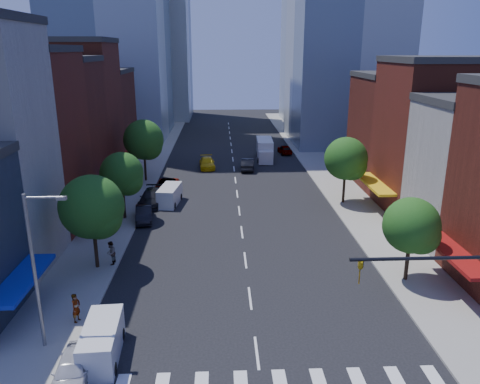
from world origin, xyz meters
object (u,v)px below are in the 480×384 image
object	(u,v)px
traffic_car_oncoming	(248,164)
traffic_car_far	(285,149)
pedestrian_far	(111,253)
parked_car_front	(73,370)
pedestrian_near	(76,308)
parked_car_third	(166,186)
parked_car_rear	(151,197)
taxi	(207,163)
parked_car_second	(144,214)
cargo_van_far	(169,195)
box_truck	(265,150)
cargo_van_near	(101,343)

from	to	relation	value
traffic_car_oncoming	traffic_car_far	bearing A→B (deg)	-117.87
pedestrian_far	parked_car_front	bearing A→B (deg)	6.55
parked_car_front	pedestrian_near	distance (m)	5.59
parked_car_third	traffic_car_oncoming	size ratio (longest dim) A/B	1.08
traffic_car_far	pedestrian_near	world-z (taller)	pedestrian_near
parked_car_rear	pedestrian_far	world-z (taller)	pedestrian_far
taxi	parked_car_second	bearing A→B (deg)	-109.56
parked_car_third	traffic_car_far	distance (m)	26.68
pedestrian_far	traffic_car_far	bearing A→B (deg)	157.01
taxi	traffic_car_oncoming	xyz separation A→B (m)	(5.69, -1.21, 0.08)
parked_car_front	pedestrian_near	size ratio (longest dim) A/B	2.35
taxi	traffic_car_far	xyz separation A→B (m)	(12.31, 9.03, -0.02)
traffic_car_oncoming	traffic_car_far	xyz separation A→B (m)	(6.62, 10.23, -0.10)
parked_car_second	traffic_car_far	xyz separation A→B (m)	(18.00, 30.23, -0.01)
pedestrian_near	pedestrian_far	size ratio (longest dim) A/B	0.99
cargo_van_far	box_truck	size ratio (longest dim) A/B	0.63
parked_car_front	parked_car_second	distance (m)	23.41
pedestrian_near	parked_car_front	bearing A→B (deg)	-147.00
parked_car_second	cargo_van_far	xyz separation A→B (m)	(1.98, 5.17, 0.25)
taxi	pedestrian_near	xyz separation A→B (m)	(-7.04, -39.20, 0.34)
parked_car_rear	taxi	bearing A→B (deg)	72.39
parked_car_rear	taxi	size ratio (longest dim) A/B	1.08
parked_car_second	pedestrian_near	world-z (taller)	pedestrian_near
parked_car_second	pedestrian_far	world-z (taller)	pedestrian_far
parked_car_front	parked_car_rear	distance (m)	28.53
cargo_van_near	traffic_car_far	world-z (taller)	cargo_van_near
box_truck	parked_car_front	bearing A→B (deg)	-103.95
pedestrian_far	cargo_van_far	bearing A→B (deg)	171.16
parked_car_front	parked_car_third	world-z (taller)	parked_car_third
cargo_van_far	pedestrian_near	bearing A→B (deg)	-90.48
traffic_car_far	pedestrian_near	distance (m)	51.97
parked_car_rear	traffic_car_far	bearing A→B (deg)	56.24
parked_car_second	parked_car_rear	size ratio (longest dim) A/B	0.80
traffic_car_far	parked_car_rear	bearing A→B (deg)	47.90
cargo_van_near	traffic_car_far	distance (m)	54.47
parked_car_rear	traffic_car_far	xyz separation A→B (m)	(18.00, 25.12, -0.08)
cargo_van_far	traffic_car_oncoming	world-z (taller)	cargo_van_far
parked_car_rear	pedestrian_near	world-z (taller)	pedestrian_near
parked_car_front	cargo_van_far	world-z (taller)	cargo_van_far
traffic_car_oncoming	box_truck	world-z (taller)	box_truck
cargo_van_far	parked_car_third	bearing A→B (deg)	108.78
box_truck	pedestrian_far	world-z (taller)	box_truck
pedestrian_near	parked_car_second	bearing A→B (deg)	14.67
parked_car_third	traffic_car_far	xyz separation A→B (m)	(16.88, 20.67, -0.03)
cargo_van_far	pedestrian_far	distance (m)	15.45
parked_car_front	traffic_car_oncoming	world-z (taller)	traffic_car_oncoming
parked_car_third	pedestrian_far	distance (m)	19.67
taxi	traffic_car_far	bearing A→B (deg)	31.73
cargo_van_far	pedestrian_far	bearing A→B (deg)	-93.43
traffic_car_far	cargo_van_far	bearing A→B (deg)	50.94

